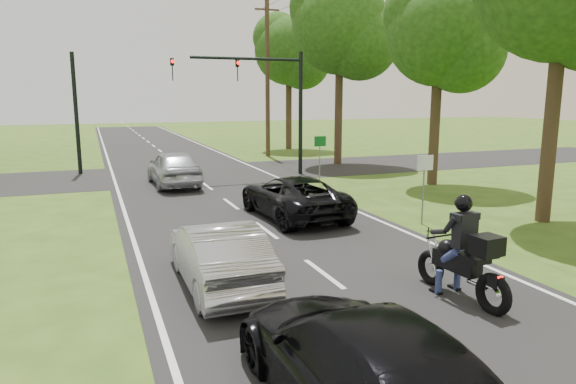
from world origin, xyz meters
The scene contains 16 objects.
ground centered at (0.00, 0.00, 0.00)m, with size 140.00×140.00×0.00m, color #325016.
road centered at (0.00, 10.00, 0.01)m, with size 8.00×100.00×0.01m, color black.
cross_road centered at (0.00, 16.00, 0.01)m, with size 60.00×7.00×0.01m, color black.
motorcycle_rider centered at (1.89, -2.25, 0.81)m, with size 0.70×2.41×2.07m.
dark_suv centered at (1.36, 5.29, 0.69)m, with size 2.24×4.86×1.35m, color black.
silver_sedan centered at (-2.32, 0.09, 0.69)m, with size 1.43×4.09×1.35m, color #ACACB1.
silver_suv centered at (-1.30, 12.72, 0.80)m, with size 1.86×4.61×1.57m, color #ADB0B6.
dark_car_behind centered at (-1.75, -4.88, 0.72)m, with size 1.97×4.85×1.41m, color black.
traffic_signal centered at (3.34, 14.00, 4.14)m, with size 6.38×0.44×6.00m.
signal_pole_far centered at (-5.20, 18.00, 3.00)m, with size 0.20×0.20×6.00m, color black.
utility_pole_far centered at (6.20, 22.00, 5.08)m, with size 1.60×0.28×10.00m.
sign_white centered at (4.70, 2.98, 1.60)m, with size 0.55×0.07×2.12m.
sign_green centered at (4.90, 10.98, 1.60)m, with size 0.55×0.07×2.12m.
tree_row_c centered at (9.75, 8.80, 6.23)m, with size 4.80×4.65×8.76m.
tree_row_d centered at (9.10, 16.76, 7.43)m, with size 5.76×5.58×10.45m.
tree_row_e centered at (9.48, 25.78, 6.83)m, with size 5.28×5.12×9.61m.
Camera 1 is at (-4.60, -9.78, 3.85)m, focal length 32.00 mm.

